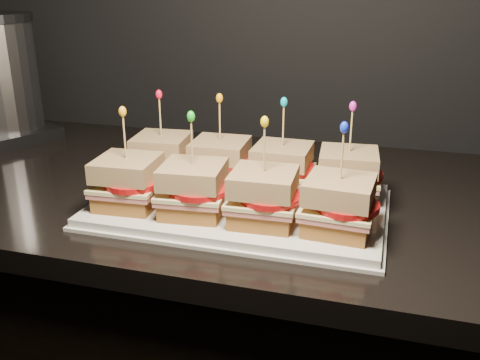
# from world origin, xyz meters

# --- Properties ---
(granite_slab) EXTENTS (2.20, 0.68, 0.04)m
(granite_slab) POSITION_xyz_m (0.17, 1.67, 0.90)
(granite_slab) COLOR black
(granite_slab) RESTS_ON cabinet
(platter) EXTENTS (0.47, 0.29, 0.02)m
(platter) POSITION_xyz_m (0.38, 1.56, 0.93)
(platter) COLOR silver
(platter) RESTS_ON granite_slab
(platter_rim) EXTENTS (0.48, 0.30, 0.01)m
(platter_rim) POSITION_xyz_m (0.38, 1.56, 0.92)
(platter_rim) COLOR silver
(platter_rim) RESTS_ON granite_slab
(sandwich_0_bread_bot) EXTENTS (0.10, 0.10, 0.03)m
(sandwich_0_bread_bot) POSITION_xyz_m (0.22, 1.63, 0.95)
(sandwich_0_bread_bot) COLOR brown
(sandwich_0_bread_bot) RESTS_ON platter
(sandwich_0_ham) EXTENTS (0.11, 0.11, 0.01)m
(sandwich_0_ham) POSITION_xyz_m (0.22, 1.63, 0.97)
(sandwich_0_ham) COLOR #BB6C64
(sandwich_0_ham) RESTS_ON sandwich_0_bread_bot
(sandwich_0_cheese) EXTENTS (0.11, 0.11, 0.01)m
(sandwich_0_cheese) POSITION_xyz_m (0.22, 1.63, 0.98)
(sandwich_0_cheese) COLOR beige
(sandwich_0_cheese) RESTS_ON sandwich_0_ham
(sandwich_0_tomato) EXTENTS (0.09, 0.09, 0.01)m
(sandwich_0_tomato) POSITION_xyz_m (0.23, 1.62, 0.98)
(sandwich_0_tomato) COLOR red
(sandwich_0_tomato) RESTS_ON sandwich_0_cheese
(sandwich_0_bread_top) EXTENTS (0.10, 0.10, 0.03)m
(sandwich_0_bread_top) POSITION_xyz_m (0.22, 1.63, 1.00)
(sandwich_0_bread_top) COLOR #4E290F
(sandwich_0_bread_top) RESTS_ON sandwich_0_tomato
(sandwich_0_pick) EXTENTS (0.00, 0.00, 0.09)m
(sandwich_0_pick) POSITION_xyz_m (0.22, 1.63, 1.05)
(sandwich_0_pick) COLOR tan
(sandwich_0_pick) RESTS_ON sandwich_0_bread_top
(sandwich_0_frill) EXTENTS (0.01, 0.01, 0.02)m
(sandwich_0_frill) POSITION_xyz_m (0.22, 1.63, 1.09)
(sandwich_0_frill) COLOR red
(sandwich_0_frill) RESTS_ON sandwich_0_pick
(sandwich_1_bread_bot) EXTENTS (0.10, 0.10, 0.03)m
(sandwich_1_bread_bot) POSITION_xyz_m (0.33, 1.63, 0.95)
(sandwich_1_bread_bot) COLOR brown
(sandwich_1_bread_bot) RESTS_ON platter
(sandwich_1_ham) EXTENTS (0.10, 0.10, 0.01)m
(sandwich_1_ham) POSITION_xyz_m (0.33, 1.63, 0.97)
(sandwich_1_ham) COLOR #BB6C64
(sandwich_1_ham) RESTS_ON sandwich_1_bread_bot
(sandwich_1_cheese) EXTENTS (0.11, 0.10, 0.01)m
(sandwich_1_cheese) POSITION_xyz_m (0.33, 1.63, 0.98)
(sandwich_1_cheese) COLOR beige
(sandwich_1_cheese) RESTS_ON sandwich_1_ham
(sandwich_1_tomato) EXTENTS (0.09, 0.09, 0.01)m
(sandwich_1_tomato) POSITION_xyz_m (0.34, 1.62, 0.98)
(sandwich_1_tomato) COLOR red
(sandwich_1_tomato) RESTS_ON sandwich_1_cheese
(sandwich_1_bread_top) EXTENTS (0.10, 0.10, 0.03)m
(sandwich_1_bread_top) POSITION_xyz_m (0.33, 1.63, 1.00)
(sandwich_1_bread_top) COLOR #4E290F
(sandwich_1_bread_top) RESTS_ON sandwich_1_tomato
(sandwich_1_pick) EXTENTS (0.00, 0.00, 0.09)m
(sandwich_1_pick) POSITION_xyz_m (0.33, 1.63, 1.05)
(sandwich_1_pick) COLOR tan
(sandwich_1_pick) RESTS_ON sandwich_1_bread_top
(sandwich_1_frill) EXTENTS (0.01, 0.01, 0.02)m
(sandwich_1_frill) POSITION_xyz_m (0.33, 1.63, 1.09)
(sandwich_1_frill) COLOR #F99F12
(sandwich_1_frill) RESTS_ON sandwich_1_pick
(sandwich_2_bread_bot) EXTENTS (0.09, 0.09, 0.03)m
(sandwich_2_bread_bot) POSITION_xyz_m (0.44, 1.63, 0.95)
(sandwich_2_bread_bot) COLOR brown
(sandwich_2_bread_bot) RESTS_ON platter
(sandwich_2_ham) EXTENTS (0.10, 0.10, 0.01)m
(sandwich_2_ham) POSITION_xyz_m (0.44, 1.63, 0.97)
(sandwich_2_ham) COLOR #BB6C64
(sandwich_2_ham) RESTS_ON sandwich_2_bread_bot
(sandwich_2_cheese) EXTENTS (0.10, 0.10, 0.01)m
(sandwich_2_cheese) POSITION_xyz_m (0.44, 1.63, 0.98)
(sandwich_2_cheese) COLOR beige
(sandwich_2_cheese) RESTS_ON sandwich_2_ham
(sandwich_2_tomato) EXTENTS (0.09, 0.09, 0.01)m
(sandwich_2_tomato) POSITION_xyz_m (0.45, 1.62, 0.98)
(sandwich_2_tomato) COLOR red
(sandwich_2_tomato) RESTS_ON sandwich_2_cheese
(sandwich_2_bread_top) EXTENTS (0.10, 0.10, 0.03)m
(sandwich_2_bread_top) POSITION_xyz_m (0.44, 1.63, 1.00)
(sandwich_2_bread_top) COLOR #4E290F
(sandwich_2_bread_top) RESTS_ON sandwich_2_tomato
(sandwich_2_pick) EXTENTS (0.00, 0.00, 0.09)m
(sandwich_2_pick) POSITION_xyz_m (0.44, 1.63, 1.05)
(sandwich_2_pick) COLOR tan
(sandwich_2_pick) RESTS_ON sandwich_2_bread_top
(sandwich_2_frill) EXTENTS (0.01, 0.01, 0.02)m
(sandwich_2_frill) POSITION_xyz_m (0.44, 1.63, 1.09)
(sandwich_2_frill) COLOR #0B9FB5
(sandwich_2_frill) RESTS_ON sandwich_2_pick
(sandwich_3_bread_bot) EXTENTS (0.10, 0.10, 0.03)m
(sandwich_3_bread_bot) POSITION_xyz_m (0.55, 1.63, 0.95)
(sandwich_3_bread_bot) COLOR brown
(sandwich_3_bread_bot) RESTS_ON platter
(sandwich_3_ham) EXTENTS (0.11, 0.11, 0.01)m
(sandwich_3_ham) POSITION_xyz_m (0.55, 1.63, 0.97)
(sandwich_3_ham) COLOR #BB6C64
(sandwich_3_ham) RESTS_ON sandwich_3_bread_bot
(sandwich_3_cheese) EXTENTS (0.11, 0.11, 0.01)m
(sandwich_3_cheese) POSITION_xyz_m (0.55, 1.63, 0.98)
(sandwich_3_cheese) COLOR beige
(sandwich_3_cheese) RESTS_ON sandwich_3_ham
(sandwich_3_tomato) EXTENTS (0.09, 0.09, 0.01)m
(sandwich_3_tomato) POSITION_xyz_m (0.56, 1.62, 0.98)
(sandwich_3_tomato) COLOR red
(sandwich_3_tomato) RESTS_ON sandwich_3_cheese
(sandwich_3_bread_top) EXTENTS (0.10, 0.10, 0.03)m
(sandwich_3_bread_top) POSITION_xyz_m (0.55, 1.63, 1.00)
(sandwich_3_bread_top) COLOR #4E290F
(sandwich_3_bread_top) RESTS_ON sandwich_3_tomato
(sandwich_3_pick) EXTENTS (0.00, 0.00, 0.09)m
(sandwich_3_pick) POSITION_xyz_m (0.55, 1.63, 1.05)
(sandwich_3_pick) COLOR tan
(sandwich_3_pick) RESTS_ON sandwich_3_bread_top
(sandwich_3_frill) EXTENTS (0.01, 0.01, 0.02)m
(sandwich_3_frill) POSITION_xyz_m (0.55, 1.63, 1.09)
(sandwich_3_frill) COLOR #D323AC
(sandwich_3_frill) RESTS_ON sandwich_3_pick
(sandwich_4_bread_bot) EXTENTS (0.10, 0.10, 0.03)m
(sandwich_4_bread_bot) POSITION_xyz_m (0.22, 1.49, 0.95)
(sandwich_4_bread_bot) COLOR brown
(sandwich_4_bread_bot) RESTS_ON platter
(sandwich_4_ham) EXTENTS (0.11, 0.10, 0.01)m
(sandwich_4_ham) POSITION_xyz_m (0.22, 1.49, 0.97)
(sandwich_4_ham) COLOR #BB6C64
(sandwich_4_ham) RESTS_ON sandwich_4_bread_bot
(sandwich_4_cheese) EXTENTS (0.11, 0.11, 0.01)m
(sandwich_4_cheese) POSITION_xyz_m (0.22, 1.49, 0.98)
(sandwich_4_cheese) COLOR beige
(sandwich_4_cheese) RESTS_ON sandwich_4_ham
(sandwich_4_tomato) EXTENTS (0.09, 0.09, 0.01)m
(sandwich_4_tomato) POSITION_xyz_m (0.23, 1.49, 0.98)
(sandwich_4_tomato) COLOR red
(sandwich_4_tomato) RESTS_ON sandwich_4_cheese
(sandwich_4_bread_top) EXTENTS (0.10, 0.10, 0.03)m
(sandwich_4_bread_top) POSITION_xyz_m (0.22, 1.49, 1.00)
(sandwich_4_bread_top) COLOR #4E290F
(sandwich_4_bread_top) RESTS_ON sandwich_4_tomato
(sandwich_4_pick) EXTENTS (0.00, 0.00, 0.09)m
(sandwich_4_pick) POSITION_xyz_m (0.22, 1.49, 1.05)
(sandwich_4_pick) COLOR tan
(sandwich_4_pick) RESTS_ON sandwich_4_bread_top
(sandwich_4_frill) EXTENTS (0.01, 0.01, 0.02)m
(sandwich_4_frill) POSITION_xyz_m (0.22, 1.49, 1.09)
(sandwich_4_frill) COLOR gold
(sandwich_4_frill) RESTS_ON sandwich_4_pick
(sandwich_5_bread_bot) EXTENTS (0.10, 0.10, 0.03)m
(sandwich_5_bread_bot) POSITION_xyz_m (0.33, 1.49, 0.95)
(sandwich_5_bread_bot) COLOR brown
(sandwich_5_bread_bot) RESTS_ON platter
(sandwich_5_ham) EXTENTS (0.11, 0.11, 0.01)m
(sandwich_5_ham) POSITION_xyz_m (0.33, 1.49, 0.97)
(sandwich_5_ham) COLOR #BB6C64
(sandwich_5_ham) RESTS_ON sandwich_5_bread_bot
(sandwich_5_cheese) EXTENTS (0.11, 0.11, 0.01)m
(sandwich_5_cheese) POSITION_xyz_m (0.33, 1.49, 0.98)
(sandwich_5_cheese) COLOR beige
(sandwich_5_cheese) RESTS_ON sandwich_5_ham
(sandwich_5_tomato) EXTENTS (0.09, 0.09, 0.01)m
(sandwich_5_tomato) POSITION_xyz_m (0.34, 1.49, 0.98)
(sandwich_5_tomato) COLOR red
(sandwich_5_tomato) RESTS_ON sandwich_5_cheese
(sandwich_5_bread_top) EXTENTS (0.10, 0.10, 0.03)m
(sandwich_5_bread_top) POSITION_xyz_m (0.33, 1.49, 1.00)
(sandwich_5_bread_top) COLOR #4E290F
(sandwich_5_bread_top) RESTS_ON sandwich_5_tomato
(sandwich_5_pick) EXTENTS (0.00, 0.00, 0.09)m
(sandwich_5_pick) POSITION_xyz_m (0.33, 1.49, 1.05)
(sandwich_5_pick) COLOR tan
(sandwich_5_pick) RESTS_ON sandwich_5_bread_top
(sandwich_5_frill) EXTENTS (0.01, 0.01, 0.02)m
(sandwich_5_frill) POSITION_xyz_m (0.33, 1.49, 1.09)
(sandwich_5_frill) COLOR green
(sandwich_5_frill) RESTS_ON sandwich_5_pick
(sandwich_6_bread_bot) EXTENTS (0.10, 0.10, 0.03)m
(sandwich_6_bread_bot) POSITION_xyz_m (0.44, 1.49, 0.95)
(sandwich_6_bread_bot) COLOR brown
(sandwich_6_bread_bot) RESTS_ON platter
(sandwich_6_ham) EXTENTS (0.10, 0.10, 0.01)m
(sandwich_6_ham) POSITION_xyz_m (0.44, 1.49, 0.97)
(sandwich_6_ham) COLOR #BB6C64
(sandwich_6_ham) RESTS_ON sandwich_6_bread_bot
(sandwich_6_cheese) EXTENTS (0.11, 0.10, 0.01)m
(sandwich_6_cheese) POSITION_xyz_m (0.44, 1.49, 0.98)
(sandwich_6_cheese) COLOR beige
(sandwich_6_cheese) RESTS_ON sandwich_6_ham
(sandwich_6_tomato) EXTENTS (0.09, 0.09, 0.01)m
(sandwich_6_tomato) POSITION_xyz_m (0.45, 1.49, 0.98)
(sandwich_6_tomato) COLOR red
(sandwich_6_tomato) RESTS_ON sandwich_6_cheese
(sandwich_6_bread_top) EXTENTS (0.10, 0.10, 0.03)m
(sandwich_6_bread_top) POSITION_xyz_m (0.44, 1.49, 1.00)
(sandwich_6_bread_top) COLOR #4E290F
(sandwich_6_bread_top) RESTS_ON sandwich_6_tomato
(sandwich_6_pick) EXTENTS (0.00, 0.00, 0.09)m
(sandwich_6_pick) POSITION_xyz_m (0.44, 1.49, 1.05)
(sandwich_6_pick) COLOR tan
(sandwich_6_pick) RESTS_ON sandwich_6_bread_top
(sandwich_6_frill) EXTENTS (0.01, 0.01, 0.02)m
(sandwich_6_frill) POSITION_xyz_m (0.44, 1.49, 1.09)
(sandwich_6_frill) COLOR yellow
(sandwich_6_frill) RESTS_ON sandwich_6_pick
(sandwich_7_bread_bot) EXTENTS (0.10, 0.10, 0.03)m
(sandwich_7_bread_bot) POSITION_xyz_m (0.55, 1.49, 0.95)
(sandwich_7_bread_bot) COLOR brown
(sandwich_7_bread_bot) RESTS_ON platter
(sandwich_7_ham) EXTENTS (0.11, 0.10, 0.01)m
(sandwich_7_ham) POSITION_xyz_m (0.55, 1.49, 0.97)
(sandwich_7_ham) COLOR #BB6C64
(sandwich_7_ham) RESTS_ON sandwich_7_bread_bot
(sandwich_7_cheese) EXTENTS (0.11, 0.11, 0.01)m
(sandwich_7_cheese) POSITION_xyz_m (0.55, 1.49, 0.98)
(sandwich_7_cheese) COLOR beige
(sandwich_7_cheese) RESTS_ON sandwich_7_ham
(sandwich_7_tomato) EXTENTS (0.09, 0.09, 0.01)m
(sandwich_7_tomato) POSITION_xyz_m (0.56, 1.49, 0.98)
(sandwich_7_tomato) COLOR red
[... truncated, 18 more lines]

